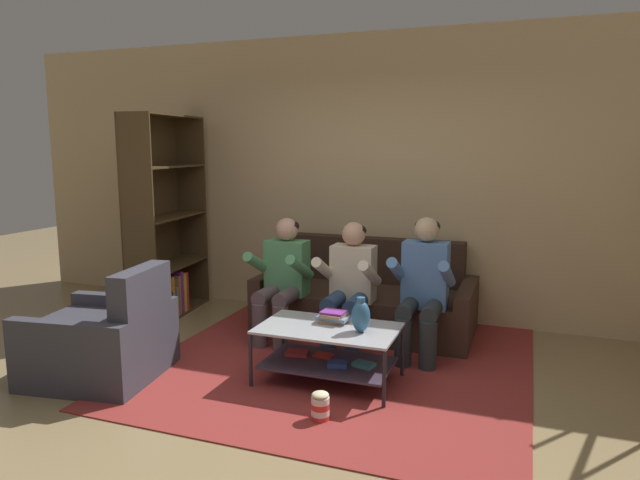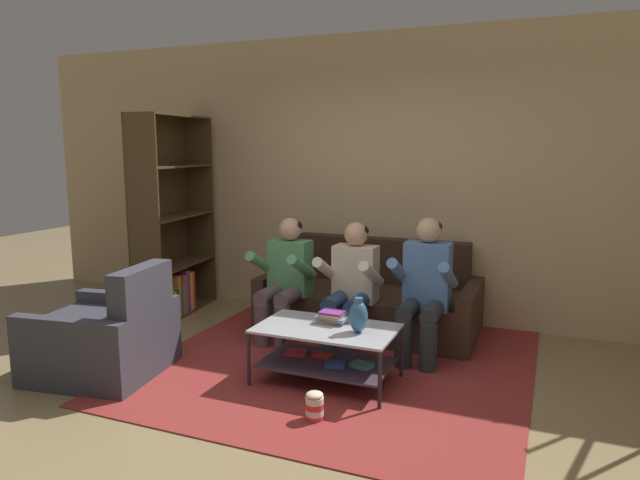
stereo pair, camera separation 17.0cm
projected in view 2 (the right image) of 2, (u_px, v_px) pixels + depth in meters
name	position (u px, v px, depth m)	size (l,w,h in m)	color
ground	(268.00, 408.00, 3.89)	(16.80, 16.80, 0.00)	#927B53
back_partition	(377.00, 178.00, 5.90)	(8.40, 0.12, 2.90)	tan
couch	(370.00, 302.00, 5.54)	(2.04, 0.95, 0.85)	#3D291F
person_seated_left	(285.00, 275.00, 5.21)	(0.50, 0.58, 1.12)	#5B4B50
person_seated_middle	(351.00, 281.00, 4.97)	(0.50, 0.58, 1.11)	navy
person_seated_right	(425.00, 284.00, 4.73)	(0.50, 0.58, 1.18)	#272E30
coffee_table	(327.00, 346.00, 4.29)	(1.04, 0.62, 0.43)	#B2B4BC
area_rug	(346.00, 356.00, 4.84)	(3.00, 3.29, 0.01)	maroon
vase	(358.00, 316.00, 4.12)	(0.14, 0.14, 0.26)	#2F5F8B
book_stack	(332.00, 317.00, 4.36)	(0.24, 0.20, 0.09)	#996C4F
bookshelf	(169.00, 242.00, 5.99)	(0.48, 1.18, 2.09)	#46341D
armchair	(105.00, 339.00, 4.45)	(1.03, 0.99, 0.88)	#393842
popcorn_tub	(315.00, 406.00, 3.70)	(0.12, 0.12, 0.20)	red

